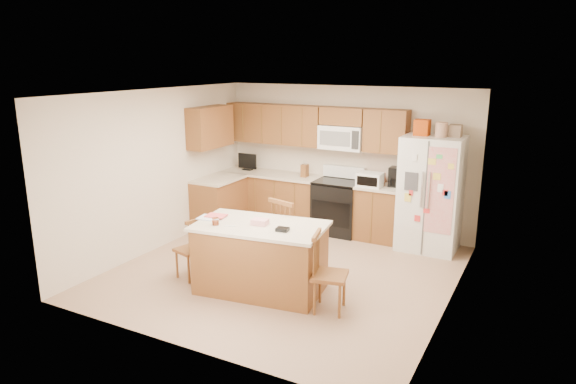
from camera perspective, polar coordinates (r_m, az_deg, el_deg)
The scene contains 9 objects.
ground at distance 7.39m, azimuth -0.31°, elevation -8.79°, with size 4.50×4.50×0.00m, color tan.
room_shell at distance 6.95m, azimuth -0.33°, elevation 2.19°, with size 4.60×4.60×2.52m.
cabinetry at distance 9.06m, azimuth -0.47°, elevation 1.70°, with size 3.36×1.56×2.15m.
stove at distance 8.89m, azimuth 5.57°, elevation -1.55°, with size 0.76×0.65×1.13m.
refrigerator at distance 8.27m, azimuth 15.59°, elevation -0.04°, with size 0.90×0.79×2.04m.
island at distance 6.66m, azimuth -3.06°, elevation -7.26°, with size 1.76×1.17×0.99m.
windsor_chair_left at distance 7.15m, azimuth -10.59°, elevation -6.27°, with size 0.45×0.46×0.88m.
windsor_chair_back at distance 7.22m, azimuth 0.07°, elevation -5.04°, with size 0.56×0.54×1.07m.
windsor_chair_right at distance 6.16m, azimuth 4.44°, elevation -9.13°, with size 0.48×0.49×0.97m.
Camera 1 is at (3.20, -5.99, 2.92)m, focal length 32.00 mm.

